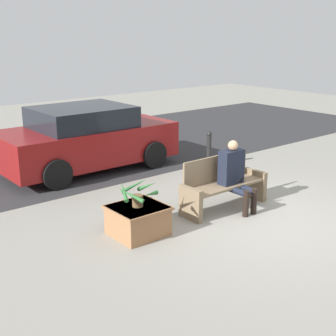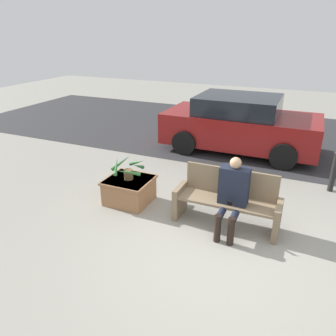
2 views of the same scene
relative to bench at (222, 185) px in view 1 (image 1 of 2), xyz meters
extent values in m
plane|color=gray|center=(0.13, -0.87, -0.42)|extent=(30.00, 30.00, 0.00)
cube|color=#2D2D30|center=(0.13, 5.23, -0.42)|extent=(20.00, 6.00, 0.01)
cube|color=#7A664C|center=(-0.80, -0.06, -0.15)|extent=(0.09, 0.50, 0.55)
cube|color=#7A664C|center=(0.80, -0.06, -0.15)|extent=(0.09, 0.50, 0.55)
cube|color=#7A664C|center=(0.00, -0.06, 0.01)|extent=(1.51, 0.46, 0.04)
cube|color=#7A664C|center=(0.00, 0.17, 0.26)|extent=(1.51, 0.04, 0.46)
cube|color=black|center=(0.11, -0.10, 0.33)|extent=(0.45, 0.22, 0.60)
sphere|color=tan|center=(0.11, -0.12, 0.71)|extent=(0.18, 0.18, 0.18)
cylinder|color=black|center=(0.00, -0.33, -0.03)|extent=(0.11, 0.46, 0.11)
cylinder|color=black|center=(0.21, -0.33, -0.03)|extent=(0.11, 0.46, 0.11)
cylinder|color=black|center=(0.00, -0.56, -0.20)|extent=(0.10, 0.10, 0.45)
cylinder|color=black|center=(0.21, -0.56, -0.20)|extent=(0.10, 0.10, 0.45)
cube|color=black|center=(0.11, -0.33, 0.13)|extent=(0.07, 0.09, 0.12)
cube|color=#936642|center=(-1.83, 0.00, -0.19)|extent=(0.76, 0.72, 0.46)
cube|color=#936642|center=(-1.83, 0.00, 0.02)|extent=(0.81, 0.77, 0.04)
cylinder|color=brown|center=(-1.83, 0.00, 0.13)|extent=(0.16, 0.16, 0.18)
cone|color=#2D6B33|center=(-1.63, 0.01, 0.32)|extent=(0.10, 0.43, 0.26)
cone|color=#2D6B33|center=(-1.75, 0.18, 0.31)|extent=(0.42, 0.23, 0.24)
cone|color=#2D6B33|center=(-2.02, 0.08, 0.30)|extent=(0.23, 0.43, 0.22)
cone|color=#2D6B33|center=(-2.02, -0.09, 0.29)|extent=(0.25, 0.43, 0.21)
cone|color=#2D6B33|center=(-1.72, -0.19, 0.26)|extent=(0.43, 0.27, 0.16)
cube|color=maroon|center=(-0.60, 3.64, 0.17)|extent=(3.88, 1.80, 0.78)
cube|color=black|center=(-0.70, 3.64, 0.78)|extent=(2.02, 1.66, 0.45)
cylinder|color=black|center=(0.60, 2.74, -0.12)|extent=(0.62, 0.18, 0.62)
cylinder|color=black|center=(0.60, 4.54, -0.12)|extent=(0.62, 0.18, 0.62)
cylinder|color=black|center=(-1.80, 2.74, -0.12)|extent=(0.62, 0.18, 0.62)
cylinder|color=black|center=(-1.80, 4.54, -0.12)|extent=(0.62, 0.18, 0.62)
cylinder|color=black|center=(1.60, 1.99, -0.05)|extent=(0.11, 0.11, 0.75)
sphere|color=black|center=(1.60, 1.99, 0.36)|extent=(0.12, 0.12, 0.12)
camera|label=1|loc=(-5.67, -5.41, 2.58)|focal=50.00mm
camera|label=2|loc=(1.00, -4.65, 2.54)|focal=35.00mm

